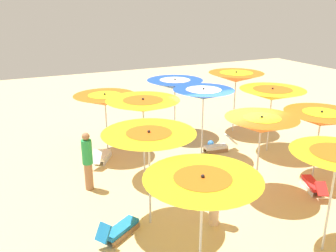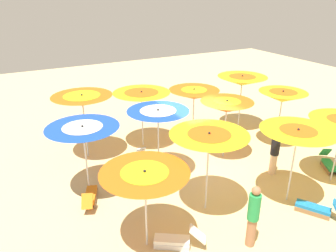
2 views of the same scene
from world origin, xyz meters
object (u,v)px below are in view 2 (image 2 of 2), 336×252
beach_ball (132,167)px  beach_umbrella_6 (194,94)px  beach_umbrella_9 (242,81)px  beachgoer_1 (253,215)px  beach_umbrella_0 (82,100)px  beach_umbrella_8 (297,137)px  beach_umbrella_3 (142,97)px  beach_umbrella_4 (158,115)px  lounger_4 (212,134)px  beach_umbrella_1 (83,133)px  lounger_5 (329,163)px  lounger_1 (90,197)px  beachgoer_0 (275,152)px  beach_umbrella_2 (145,179)px  beach_umbrella_7 (227,106)px  beach_umbrella_10 (283,97)px  lounger_2 (145,161)px  lounger_0 (316,208)px  lounger_3 (177,239)px

beach_ball → beach_umbrella_6: bearing=23.4°
beach_umbrella_9 → beachgoer_1: size_ratio=1.44×
beach_umbrella_0 → beach_umbrella_6: beach_umbrella_0 is taller
beach_umbrella_8 → beach_umbrella_9: bearing=66.1°
beach_ball → beach_umbrella_3: bearing=55.3°
beach_umbrella_6 → beach_umbrella_9: bearing=-5.2°
beach_umbrella_4 → lounger_4: (3.45, 1.71, -2.10)m
beach_umbrella_0 → lounger_4: (5.28, -0.89, -2.11)m
lounger_4 → beach_umbrella_6: bearing=-20.5°
beach_umbrella_0 → beach_umbrella_1: bearing=-104.1°
beach_umbrella_1 → lounger_5: bearing=-17.8°
lounger_1 → beachgoer_0: (6.20, -1.36, 0.66)m
beach_umbrella_2 → beachgoer_1: 2.86m
beach_umbrella_7 → beach_umbrella_10: 2.61m
beach_umbrella_3 → beach_umbrella_8: size_ratio=0.97×
beach_umbrella_2 → lounger_2: 4.41m
lounger_1 → beach_ball: 2.25m
lounger_4 → beachgoer_1: size_ratio=0.74×
beach_umbrella_4 → lounger_4: bearing=26.4°
lounger_1 → lounger_5: (8.29, -2.05, 0.01)m
beach_umbrella_3 → beach_umbrella_6: 2.37m
beach_umbrella_8 → lounger_5: size_ratio=2.14×
lounger_1 → beachgoer_1: (3.15, -3.71, 0.72)m
beach_umbrella_2 → beach_umbrella_3: beach_umbrella_3 is taller
beach_umbrella_2 → beachgoer_1: size_ratio=1.27×
beach_umbrella_7 → beachgoer_1: bearing=-118.5°
beach_umbrella_1 → lounger_2: bearing=16.7°
beach_umbrella_6 → beach_ball: size_ratio=8.71×
beach_umbrella_2 → beach_umbrella_10: 7.76m
beach_umbrella_1 → beachgoer_0: beach_umbrella_1 is taller
beach_umbrella_2 → beach_umbrella_10: beach_umbrella_10 is taller
beach_umbrella_4 → beach_umbrella_6: beach_umbrella_4 is taller
beach_umbrella_7 → lounger_5: beach_umbrella_7 is taller
beach_umbrella_0 → beach_umbrella_1: 2.54m
lounger_0 → beachgoer_1: (-2.55, -0.08, 0.73)m
beach_umbrella_3 → lounger_1: bearing=-136.5°
beach_umbrella_0 → beach_umbrella_6: (4.68, -0.28, -0.37)m
beach_umbrella_2 → beachgoer_1: bearing=-27.7°
beach_umbrella_6 → beach_ball: (-3.53, -1.53, -1.81)m
beach_umbrella_1 → lounger_1: bearing=-102.4°
lounger_4 → beachgoer_0: bearing=118.4°
beach_ball → beach_umbrella_1: bearing=-159.7°
beach_umbrella_0 → lounger_5: 9.33m
beach_umbrella_1 → lounger_3: bearing=-68.8°
beach_umbrella_2 → beach_umbrella_8: (4.68, -0.28, 0.19)m
beach_umbrella_2 → beach_umbrella_7: size_ratio=0.95×
lounger_3 → lounger_4: size_ratio=0.99×
beach_umbrella_7 → beach_ball: bearing=168.7°
beach_umbrella_3 → lounger_5: 7.46m
beach_umbrella_9 → beach_umbrella_2: bearing=-144.5°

